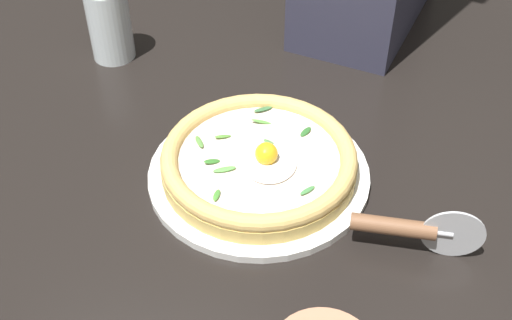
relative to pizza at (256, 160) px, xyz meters
The scene contains 5 objects.
ground_plane 0.05m from the pizza, ahead, with size 2.40×2.40×0.03m, color black.
pizza_plate 0.03m from the pizza, 65.23° to the left, with size 0.31×0.31×0.01m, color white.
pizza is the anchor object (origin of this frame).
pizza_cutter 0.23m from the pizza, 115.58° to the right, with size 0.02×0.16×0.08m.
drinking_glass 0.40m from the pizza, 48.38° to the left, with size 0.07×0.07×0.13m.
Camera 1 is at (-0.68, -0.10, 0.64)m, focal length 45.48 mm.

